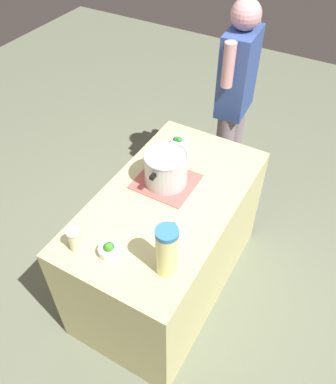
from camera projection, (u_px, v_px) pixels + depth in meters
ground_plane at (168, 280)px, 2.88m from camera, size 8.00×8.00×0.00m
counter_slab at (168, 244)px, 2.58m from camera, size 1.37×0.76×0.86m
dish_cloth at (166, 182)px, 2.37m from camera, size 0.32×0.35×0.01m
cooking_pot at (166, 168)px, 2.29m from camera, size 0.33×0.26×0.20m
lemonade_pitcher at (167, 251)px, 1.82m from camera, size 0.11×0.11×0.29m
mason_jar at (75, 240)px, 1.97m from camera, size 0.07×0.07×0.13m
broccoli_bowl_front at (179, 142)px, 2.60m from camera, size 0.10×0.10×0.07m
broccoli_bowl_center at (109, 249)px, 1.97m from camera, size 0.10×0.10×0.08m
broccoli_bowl_back at (170, 230)px, 2.07m from camera, size 0.11×0.11×0.07m
person_cook at (234, 101)px, 2.93m from camera, size 0.50×0.22×1.63m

